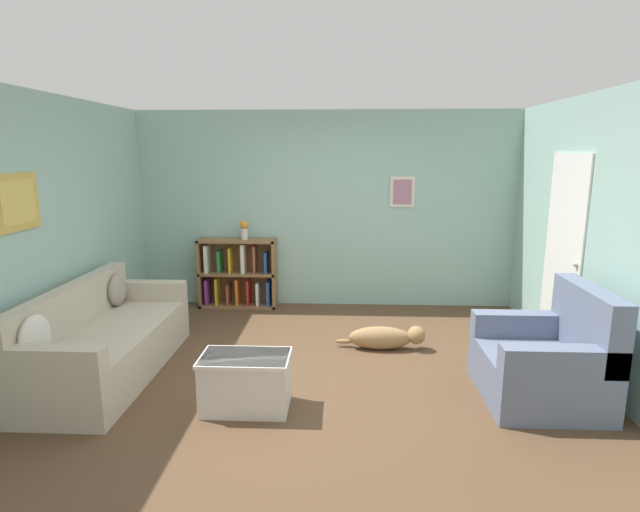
{
  "coord_description": "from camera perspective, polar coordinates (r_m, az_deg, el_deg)",
  "views": [
    {
      "loc": [
        0.22,
        -4.43,
        2.05
      ],
      "look_at": [
        0.0,
        0.4,
        1.05
      ],
      "focal_mm": 28.0,
      "sensor_mm": 36.0,
      "label": 1
    }
  ],
  "objects": [
    {
      "name": "vase",
      "position": [
        6.67,
        -8.66,
        3.1
      ],
      "size": [
        0.11,
        0.11,
        0.25
      ],
      "color": "silver",
      "rests_on": "bookshelf"
    },
    {
      "name": "couch",
      "position": [
        5.16,
        -23.48,
        -9.04
      ],
      "size": [
        0.85,
        2.08,
        0.85
      ],
      "color": "#B7AD99",
      "rests_on": "ground_plane"
    },
    {
      "name": "wall_left",
      "position": [
        5.28,
        -29.1,
        2.05
      ],
      "size": [
        0.13,
        5.0,
        2.6
      ],
      "color": "#93BCB2",
      "rests_on": "ground_plane"
    },
    {
      "name": "recliner_chair",
      "position": [
        4.7,
        24.54,
        -10.85
      ],
      "size": [
        0.91,
        1.01,
        0.98
      ],
      "color": "slate",
      "rests_on": "ground_plane"
    },
    {
      "name": "dog",
      "position": [
        5.41,
        7.51,
        -9.21
      ],
      "size": [
        0.96,
        0.22,
        0.26
      ],
      "color": "#9E7A4C",
      "rests_on": "ground_plane"
    },
    {
      "name": "coffee_table",
      "position": [
        4.21,
        -8.49,
        -13.91
      ],
      "size": [
        0.72,
        0.44,
        0.45
      ],
      "color": "silver",
      "rests_on": "ground_plane"
    },
    {
      "name": "bookshelf",
      "position": [
        6.83,
        -9.38,
        -2.05
      ],
      "size": [
        1.03,
        0.29,
        0.93
      ],
      "color": "olive",
      "rests_on": "ground_plane"
    },
    {
      "name": "wall_back",
      "position": [
        6.73,
        0.75,
        5.29
      ],
      "size": [
        5.6,
        0.13,
        2.6
      ],
      "color": "#93BCB2",
      "rests_on": "ground_plane"
    },
    {
      "name": "ground_plane",
      "position": [
        4.89,
        -0.22,
        -13.12
      ],
      "size": [
        14.0,
        14.0,
        0.0
      ],
      "primitive_type": "plane",
      "color": "brown"
    },
    {
      "name": "wall_right",
      "position": [
        5.08,
        29.88,
        1.54
      ],
      "size": [
        0.16,
        5.0,
        2.6
      ],
      "color": "#93BCB2",
      "rests_on": "ground_plane"
    }
  ]
}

